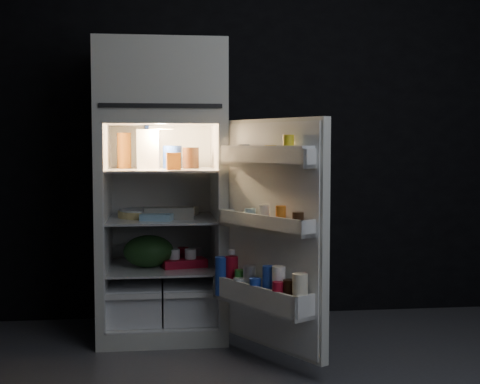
{
  "coord_description": "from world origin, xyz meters",
  "views": [
    {
      "loc": [
        -0.76,
        -2.82,
        1.18
      ],
      "look_at": [
        -0.3,
        1.0,
        0.9
      ],
      "focal_mm": 50.0,
      "sensor_mm": 36.0,
      "label": 1
    }
  ],
  "objects": [
    {
      "name": "wall_back",
      "position": [
        0.0,
        1.7,
        1.35
      ],
      "size": [
        4.0,
        0.0,
        2.7
      ],
      "primitive_type": "cube",
      "color": "black",
      "rests_on": "ground"
    },
    {
      "name": "refrigerator",
      "position": [
        -0.75,
        1.32,
        0.96
      ],
      "size": [
        0.76,
        0.71,
        1.78
      ],
      "color": "silver",
      "rests_on": "ground"
    },
    {
      "name": "fridge_door",
      "position": [
        -0.19,
        0.62,
        0.68
      ],
      "size": [
        0.53,
        0.72,
        1.22
      ],
      "color": "silver",
      "rests_on": "ground"
    },
    {
      "name": "milk_jug",
      "position": [
        -0.83,
        1.33,
        1.15
      ],
      "size": [
        0.14,
        0.14,
        0.24
      ],
      "primitive_type": "cube",
      "rotation": [
        0.0,
        0.0,
        -0.05
      ],
      "color": "white",
      "rests_on": "refrigerator"
    },
    {
      "name": "mayo_jar",
      "position": [
        -0.68,
        1.35,
        1.1
      ],
      "size": [
        0.15,
        0.15,
        0.14
      ],
      "primitive_type": "cylinder",
      "rotation": [
        0.0,
        0.0,
        -0.33
      ],
      "color": "#2043B1",
      "rests_on": "refrigerator"
    },
    {
      "name": "jam_jar",
      "position": [
        -0.57,
        1.3,
        1.09
      ],
      "size": [
        0.11,
        0.11,
        0.13
      ],
      "primitive_type": "cylinder",
      "rotation": [
        0.0,
        0.0,
        -0.12
      ],
      "color": "black",
      "rests_on": "refrigerator"
    },
    {
      "name": "amber_bottle",
      "position": [
        -0.98,
        1.38,
        1.14
      ],
      "size": [
        0.1,
        0.1,
        0.22
      ],
      "primitive_type": "cylinder",
      "rotation": [
        0.0,
        0.0,
        0.13
      ],
      "color": "#B6631D",
      "rests_on": "refrigerator"
    },
    {
      "name": "small_carton",
      "position": [
        -0.68,
        1.13,
        1.08
      ],
      "size": [
        0.09,
        0.07,
        0.1
      ],
      "primitive_type": "cube",
      "rotation": [
        0.0,
        0.0,
        0.09
      ],
      "color": "orange",
      "rests_on": "refrigerator"
    },
    {
      "name": "egg_carton",
      "position": [
        -0.71,
        1.2,
        0.76
      ],
      "size": [
        0.3,
        0.12,
        0.07
      ],
      "primitive_type": "cube",
      "rotation": [
        0.0,
        0.0,
        -0.04
      ],
      "color": "gray",
      "rests_on": "refrigerator"
    },
    {
      "name": "pie",
      "position": [
        -0.86,
        1.32,
        0.75
      ],
      "size": [
        0.43,
        0.43,
        0.04
      ],
      "primitive_type": "cylinder",
      "rotation": [
        0.0,
        0.0,
        0.4
      ],
      "color": "tan",
      "rests_on": "refrigerator"
    },
    {
      "name": "flat_package",
      "position": [
        -0.78,
        1.12,
        0.75
      ],
      "size": [
        0.2,
        0.14,
        0.04
      ],
      "primitive_type": "cube",
      "rotation": [
        0.0,
        0.0,
        -0.26
      ],
      "color": "#83B0CB",
      "rests_on": "refrigerator"
    },
    {
      "name": "wrapped_pkg",
      "position": [
        -0.58,
        1.43,
        0.75
      ],
      "size": [
        0.13,
        0.12,
        0.05
      ],
      "primitive_type": "cube",
      "rotation": [
        0.0,
        0.0,
        -0.31
      ],
      "color": "#FAF0CD",
      "rests_on": "refrigerator"
    },
    {
      "name": "produce_bag",
      "position": [
        -0.83,
        1.25,
        0.52
      ],
      "size": [
        0.38,
        0.35,
        0.2
      ],
      "primitive_type": "ellipsoid",
      "rotation": [
        0.0,
        0.0,
        0.37
      ],
      "color": "#193815",
      "rests_on": "refrigerator"
    },
    {
      "name": "yogurt_tray",
      "position": [
        -0.62,
        1.23,
        0.45
      ],
      "size": [
        0.29,
        0.2,
        0.05
      ],
      "primitive_type": "cube",
      "rotation": [
        0.0,
        0.0,
        0.22
      ],
      "color": "#A30E22",
      "rests_on": "refrigerator"
    },
    {
      "name": "small_can_red",
      "position": [
        -0.62,
        1.43,
        0.47
      ],
      "size": [
        0.07,
        0.07,
        0.09
      ],
      "primitive_type": "cylinder",
      "rotation": [
        0.0,
        0.0,
        -0.01
      ],
      "color": "#A30E22",
      "rests_on": "refrigerator"
    },
    {
      "name": "small_can_silver",
      "position": [
        -0.52,
        1.43,
        0.47
      ],
      "size": [
        0.07,
        0.07,
        0.09
      ],
      "primitive_type": "cylinder",
      "rotation": [
        0.0,
        0.0,
        0.1
      ],
      "color": "silver",
      "rests_on": "refrigerator"
    }
  ]
}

